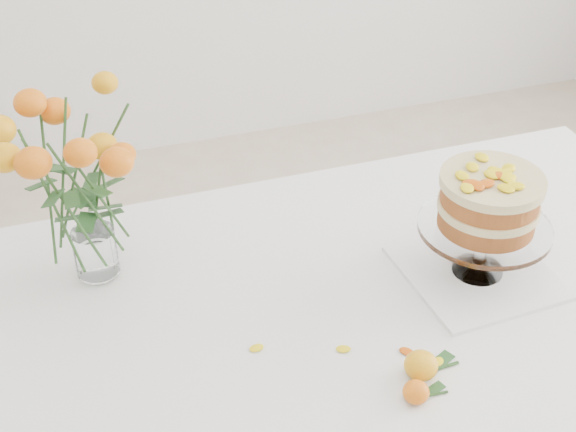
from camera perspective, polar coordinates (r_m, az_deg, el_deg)
The scene contains 10 objects.
table at distance 1.55m, azimuth 6.58°, elevation -8.15°, with size 1.43×0.93×0.76m.
napkin at distance 1.58m, azimuth 13.28°, elevation -3.91°, with size 0.27×0.27×0.01m, color white.
cake_stand at distance 1.49m, azimuth 14.05°, elevation 0.66°, with size 0.25×0.25×0.22m.
rose_vase at distance 1.45m, azimuth -14.51°, elevation 3.31°, with size 0.30×0.30×0.41m.
loose_rose_near at distance 1.35m, azimuth 9.45°, elevation -10.44°, with size 0.10×0.06×0.05m.
loose_rose_far at distance 1.32m, azimuth 9.10°, elevation -12.26°, with size 0.08×0.04×0.04m.
stray_petal_a at distance 1.39m, azimuth 3.95°, elevation -9.43°, with size 0.03×0.02×0.00m, color yellow.
stray_petal_b at distance 1.40m, azimuth 8.42°, elevation -9.51°, with size 0.03×0.02×0.00m, color yellow.
stray_petal_c at distance 1.39m, azimuth 10.65°, elevation -10.18°, with size 0.03×0.02×0.00m, color yellow.
stray_petal_d at distance 1.39m, azimuth -2.25°, elevation -9.37°, with size 0.03×0.02×0.00m, color yellow.
Camera 1 is at (-0.53, -1.01, 1.73)m, focal length 50.00 mm.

